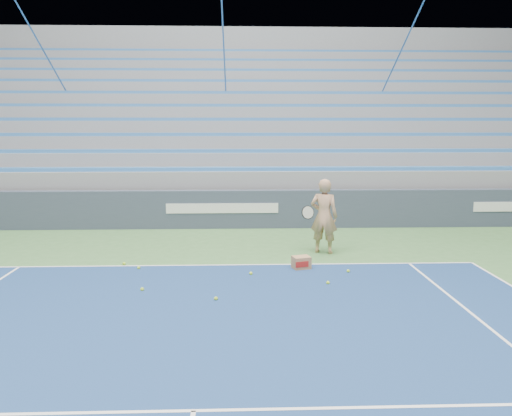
{
  "coord_description": "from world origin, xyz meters",
  "views": [
    {
      "loc": [
        0.48,
        1.65,
        2.91
      ],
      "look_at": [
        0.85,
        12.38,
        1.15
      ],
      "focal_mm": 35.0,
      "sensor_mm": 36.0,
      "label": 1
    }
  ],
  "objects": [
    {
      "name": "tennis_ball_1",
      "position": [
        1.69,
        12.04,
        0.03
      ],
      "size": [
        0.07,
        0.07,
        0.07
      ],
      "primitive_type": "sphere",
      "color": "#BAE52E",
      "rests_on": "ground"
    },
    {
      "name": "tennis_player",
      "position": [
        2.43,
        12.88,
        0.87
      ],
      "size": [
        0.98,
        0.93,
        1.73
      ],
      "color": "tan",
      "rests_on": "ground"
    },
    {
      "name": "tennis_ball_5",
      "position": [
        -1.97,
        11.99,
        0.03
      ],
      "size": [
        0.07,
        0.07,
        0.07
      ],
      "primitive_type": "sphere",
      "color": "#BAE52E",
      "rests_on": "ground"
    },
    {
      "name": "tennis_ball_7",
      "position": [
        -1.6,
        11.66,
        0.03
      ],
      "size": [
        0.07,
        0.07,
        0.07
      ],
      "primitive_type": "sphere",
      "color": "#BAE52E",
      "rests_on": "ground"
    },
    {
      "name": "bleachers",
      "position": [
        0.0,
        21.6,
        2.36
      ],
      "size": [
        31.0,
        9.15,
        7.3
      ],
      "color": "gray",
      "rests_on": "ground"
    },
    {
      "name": "tennis_ball_3",
      "position": [
        0.71,
        11.18,
        0.03
      ],
      "size": [
        0.07,
        0.07,
        0.07
      ],
      "primitive_type": "sphere",
      "color": "#BAE52E",
      "rests_on": "ground"
    },
    {
      "name": "ball_box",
      "position": [
        1.76,
        11.58,
        0.13
      ],
      "size": [
        0.41,
        0.36,
        0.26
      ],
      "color": "#A2764E",
      "rests_on": "ground"
    },
    {
      "name": "tennis_ball_2",
      "position": [
        -1.26,
        10.27,
        0.03
      ],
      "size": [
        0.07,
        0.07,
        0.07
      ],
      "primitive_type": "sphere",
      "color": "#BAE52E",
      "rests_on": "ground"
    },
    {
      "name": "tennis_ball_6",
      "position": [
        2.13,
        10.54,
        0.03
      ],
      "size": [
        0.07,
        0.07,
        0.07
      ],
      "primitive_type": "sphere",
      "color": "#BAE52E",
      "rests_on": "ground"
    },
    {
      "name": "tennis_ball_0",
      "position": [
        2.67,
        11.27,
        0.03
      ],
      "size": [
        0.07,
        0.07,
        0.07
      ],
      "primitive_type": "sphere",
      "color": "#BAE52E",
      "rests_on": "ground"
    },
    {
      "name": "sponsor_barrier",
      "position": [
        0.0,
        15.88,
        0.55
      ],
      "size": [
        30.0,
        0.32,
        1.1
      ],
      "color": "#353E50",
      "rests_on": "ground"
    },
    {
      "name": "tennis_ball_4",
      "position": [
        0.08,
        9.73,
        0.03
      ],
      "size": [
        0.07,
        0.07,
        0.07
      ],
      "primitive_type": "sphere",
      "color": "#BAE52E",
      "rests_on": "ground"
    }
  ]
}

